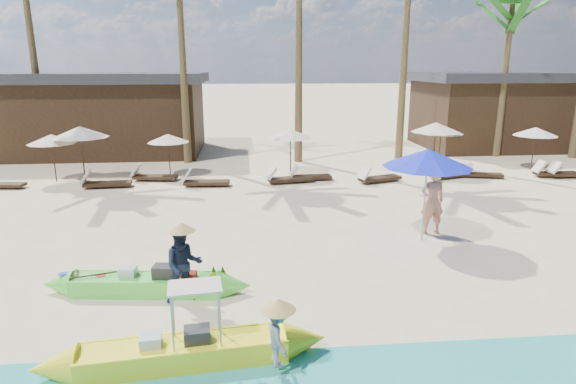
{
  "coord_description": "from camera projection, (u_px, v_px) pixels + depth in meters",
  "views": [
    {
      "loc": [
        -0.57,
        -9.68,
        4.68
      ],
      "look_at": [
        0.51,
        2.0,
        1.59
      ],
      "focal_mm": 30.0,
      "sensor_mm": 36.0,
      "label": 1
    }
  ],
  "objects": [
    {
      "name": "ground",
      "position": [
        273.0,
        286.0,
        10.56
      ],
      "size": [
        240.0,
        240.0,
        0.0
      ],
      "primitive_type": "plane",
      "color": "beige",
      "rests_on": "ground"
    },
    {
      "name": "green_canoe",
      "position": [
        147.0,
        284.0,
        10.16
      ],
      "size": [
        4.96,
        0.98,
        0.63
      ],
      "rotation": [
        0.0,
        0.0,
        -0.11
      ],
      "color": "#53DE43",
      "rests_on": "ground"
    },
    {
      "name": "yellow_canoe",
      "position": [
        185.0,
        352.0,
        7.74
      ],
      "size": [
        5.25,
        1.04,
        1.36
      ],
      "rotation": [
        0.0,
        0.0,
        0.11
      ],
      "color": "#FFF420",
      "rests_on": "ground"
    },
    {
      "name": "tourist",
      "position": [
        432.0,
        201.0,
        13.63
      ],
      "size": [
        0.72,
        0.49,
        1.91
      ],
      "primitive_type": "imported",
      "rotation": [
        0.0,
        0.0,
        3.19
      ],
      "color": "tan",
      "rests_on": "ground"
    },
    {
      "name": "vendor_green",
      "position": [
        184.0,
        265.0,
        9.68
      ],
      "size": [
        0.87,
        0.74,
        1.58
      ],
      "primitive_type": "imported",
      "rotation": [
        0.0,
        0.0,
        0.2
      ],
      "color": "#121B33",
      "rests_on": "ground"
    },
    {
      "name": "vendor_yellow",
      "position": [
        278.0,
        336.0,
        7.33
      ],
      "size": [
        0.51,
        0.72,
        1.01
      ],
      "primitive_type": "imported",
      "rotation": [
        0.0,
        0.0,
        1.8
      ],
      "color": "gray",
      "rests_on": "ground"
    },
    {
      "name": "blue_umbrella",
      "position": [
        428.0,
        158.0,
        12.69
      ],
      "size": [
        2.38,
        2.38,
        2.56
      ],
      "color": "#99999E",
      "rests_on": "ground"
    },
    {
      "name": "resort_parasol_3",
      "position": [
        51.0,
        139.0,
        19.63
      ],
      "size": [
        1.9,
        1.9,
        1.96
      ],
      "color": "#332314",
      "rests_on": "ground"
    },
    {
      "name": "lounger_3_right",
      "position": [
        0.0,
        183.0,
        18.86
      ],
      "size": [
        1.79,
        0.73,
        0.59
      ],
      "rotation": [
        0.0,
        0.0,
        -0.12
      ],
      "color": "#332314",
      "rests_on": "ground"
    },
    {
      "name": "resort_parasol_4",
      "position": [
        80.0,
        132.0,
        19.4
      ],
      "size": [
        2.24,
        2.24,
        2.31
      ],
      "color": "#332314",
      "rests_on": "ground"
    },
    {
      "name": "lounger_4_left",
      "position": [
        104.0,
        182.0,
        18.95
      ],
      "size": [
        1.95,
        0.73,
        0.65
      ],
      "rotation": [
        0.0,
        0.0,
        0.08
      ],
      "color": "#332314",
      "rests_on": "ground"
    },
    {
      "name": "lounger_4_right",
      "position": [
        152.0,
        176.0,
        20.12
      ],
      "size": [
        1.95,
        0.84,
        0.64
      ],
      "rotation": [
        0.0,
        0.0,
        -0.14
      ],
      "color": "#332314",
      "rests_on": "ground"
    },
    {
      "name": "resort_parasol_5",
      "position": [
        168.0,
        138.0,
        20.64
      ],
      "size": [
        1.78,
        1.78,
        1.84
      ],
      "color": "#332314",
      "rests_on": "ground"
    },
    {
      "name": "lounger_5_left",
      "position": [
        203.0,
        181.0,
        19.17
      ],
      "size": [
        1.91,
        0.67,
        0.64
      ],
      "rotation": [
        0.0,
        0.0,
        -0.05
      ],
      "color": "#332314",
      "rests_on": "ground"
    },
    {
      "name": "resort_parasol_6",
      "position": [
        291.0,
        134.0,
        20.81
      ],
      "size": [
        1.96,
        1.96,
        2.02
      ],
      "color": "#332314",
      "rests_on": "ground"
    },
    {
      "name": "lounger_6_left",
      "position": [
        287.0,
        178.0,
        19.7
      ],
      "size": [
        1.99,
        0.91,
        0.65
      ],
      "rotation": [
        0.0,
        0.0,
        0.17
      ],
      "color": "#332314",
      "rests_on": "ground"
    },
    {
      "name": "lounger_6_right",
      "position": [
        308.0,
        176.0,
        20.17
      ],
      "size": [
        1.79,
        0.61,
        0.6
      ],
      "rotation": [
        0.0,
        0.0,
        0.04
      ],
      "color": "#332314",
      "rests_on": "ground"
    },
    {
      "name": "resort_parasol_7",
      "position": [
        436.0,
        127.0,
        21.28
      ],
      "size": [
        2.18,
        2.18,
        2.25
      ],
      "color": "#332314",
      "rests_on": "ground"
    },
    {
      "name": "lounger_7_left",
      "position": [
        377.0,
        177.0,
        19.82
      ],
      "size": [
        1.98,
        1.17,
        0.64
      ],
      "rotation": [
        0.0,
        0.0,
        0.34
      ],
      "color": "#332314",
      "rests_on": "ground"
    },
    {
      "name": "lounger_7_right",
      "position": [
        446.0,
        174.0,
        20.51
      ],
      "size": [
        1.87,
        1.09,
        0.61
      ],
      "rotation": [
        0.0,
        0.0,
        0.32
      ],
      "color": "#332314",
      "rests_on": "ground"
    },
    {
      "name": "resort_parasol_8",
      "position": [
        441.0,
        129.0,
        21.98
      ],
      "size": [
        1.99,
        1.99,
        2.05
      ],
      "color": "#332314",
      "rests_on": "ground"
    },
    {
      "name": "lounger_8_left",
      "position": [
        481.0,
        173.0,
        20.67
      ],
      "size": [
        1.7,
        0.86,
        0.55
      ],
      "rotation": [
        0.0,
        0.0,
        -0.23
      ],
      "color": "#332314",
      "rests_on": "ground"
    },
    {
      "name": "resort_parasol_9",
      "position": [
        536.0,
        132.0,
        21.75
      ],
      "size": [
        1.92,
        1.92,
        1.98
      ],
      "color": "#332314",
      "rests_on": "ground"
    },
    {
      "name": "lounger_9_left",
      "position": [
        553.0,
        172.0,
        20.76
      ],
      "size": [
        1.93,
        0.76,
        0.64
      ],
      "rotation": [
        0.0,
        0.0,
        -0.1
      ],
      "color": "#332314",
      "rests_on": "ground"
    },
    {
      "name": "lounger_9_right",
      "position": [
        567.0,
        173.0,
        20.67
      ],
      "size": [
        1.86,
        0.59,
        0.63
      ],
      "rotation": [
        0.0,
        0.0,
        -0.01
      ],
      "color": "#332314",
      "rests_on": "ground"
    },
    {
      "name": "palm_6",
      "position": [
        511.0,
        16.0,
        23.89
      ],
      "size": [
        2.08,
        2.08,
        8.51
      ],
      "color": "brown",
      "rests_on": "ground"
    },
    {
      "name": "pavilion_west",
      "position": [
        106.0,
        113.0,
        26.14
      ],
      "size": [
        10.8,
        6.6,
        4.3
      ],
      "color": "#332314",
      "rests_on": "ground"
    },
    {
      "name": "pavilion_east",
      "position": [
        493.0,
        109.0,
        28.1
      ],
      "size": [
        8.8,
        6.6,
        4.3
      ],
      "color": "#332314",
      "rests_on": "ground"
    }
  ]
}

